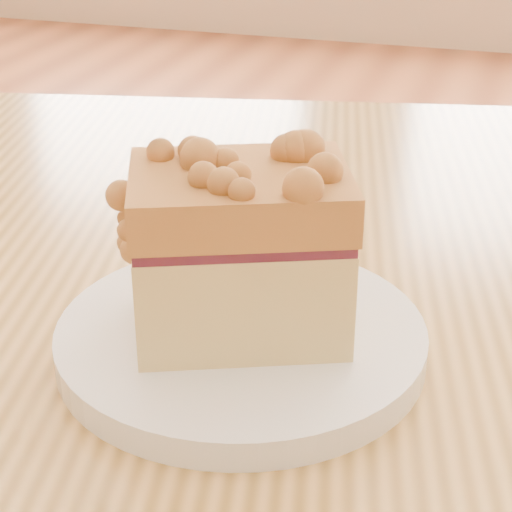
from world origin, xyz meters
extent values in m
cylinder|color=brown|center=(-0.04, 0.86, 0.20)|extent=(0.04, 0.04, 0.42)
cylinder|color=brown|center=(0.07, 0.55, 0.20)|extent=(0.04, 0.04, 0.42)
cylinder|color=white|center=(-0.11, -0.03, 0.76)|extent=(0.22, 0.22, 0.02)
cylinder|color=white|center=(-0.11, -0.03, 0.75)|extent=(0.15, 0.15, 0.01)
cube|color=#EDC786|center=(-0.11, -0.03, 0.80)|extent=(0.14, 0.13, 0.06)
cube|color=#4A1528|center=(-0.11, -0.03, 0.84)|extent=(0.14, 0.13, 0.01)
cube|color=#A07132|center=(-0.11, -0.03, 0.85)|extent=(0.15, 0.13, 0.03)
sphere|color=#A07132|center=(-0.07, -0.02, 0.87)|extent=(0.01, 0.01, 0.01)
sphere|color=#A07132|center=(-0.09, -0.03, 0.87)|extent=(0.02, 0.02, 0.02)
sphere|color=#A07132|center=(-0.10, -0.04, 0.87)|extent=(0.02, 0.02, 0.02)
sphere|color=#A07132|center=(-0.11, -0.01, 0.87)|extent=(0.01, 0.01, 0.01)
sphere|color=#A07132|center=(-0.11, -0.01, 0.87)|extent=(0.01, 0.01, 0.01)
sphere|color=#A07132|center=(-0.16, -0.03, 0.87)|extent=(0.02, 0.02, 0.02)
sphere|color=#A07132|center=(-0.06, -0.01, 0.87)|extent=(0.02, 0.02, 0.02)
sphere|color=#A07132|center=(-0.07, -0.05, 0.87)|extent=(0.02, 0.02, 0.02)
sphere|color=#A07132|center=(-0.15, -0.03, 0.87)|extent=(0.02, 0.02, 0.02)
sphere|color=#A07132|center=(-0.08, 0.00, 0.87)|extent=(0.01, 0.01, 0.01)
sphere|color=#A07132|center=(-0.14, -0.01, 0.87)|extent=(0.02, 0.02, 0.02)
sphere|color=#A07132|center=(-0.09, -0.06, 0.87)|extent=(0.02, 0.02, 0.02)
sphere|color=#A07132|center=(-0.13, -0.04, 0.87)|extent=(0.02, 0.02, 0.02)
sphere|color=#A07132|center=(-0.11, -0.06, 0.87)|extent=(0.01, 0.01, 0.01)
sphere|color=#A07132|center=(-0.17, -0.04, 0.85)|extent=(0.02, 0.02, 0.02)
sphere|color=#A07132|center=(-0.17, -0.04, 0.85)|extent=(0.02, 0.02, 0.02)
sphere|color=#A07132|center=(-0.17, -0.06, 0.82)|extent=(0.02, 0.02, 0.02)
sphere|color=#A07132|center=(-0.16, -0.08, 0.84)|extent=(0.02, 0.02, 0.02)
sphere|color=#A07132|center=(-0.16, -0.06, 0.85)|extent=(0.01, 0.01, 0.01)
camera|label=1|loc=(0.03, -0.46, 1.04)|focal=62.00mm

